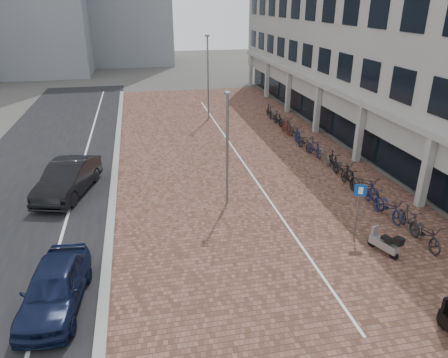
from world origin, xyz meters
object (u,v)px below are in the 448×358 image
at_px(parking_sign, 359,202).
at_px(scooter_front, 384,242).
at_px(car_navy, 55,287).
at_px(car_dark, 68,179).

bearing_deg(parking_sign, scooter_front, -49.18).
bearing_deg(car_navy, parking_sign, 15.58).
bearing_deg(scooter_front, parking_sign, 87.29).
relative_size(car_navy, scooter_front, 2.96).
bearing_deg(car_dark, parking_sign, -13.12).
bearing_deg(scooter_front, car_navy, 163.06).
relative_size(car_navy, parking_sign, 1.83).
xyz_separation_m(car_navy, parking_sign, (11.10, 2.00, 0.80)).
xyz_separation_m(car_dark, parking_sign, (11.78, -6.48, 0.69)).
distance_m(car_navy, scooter_front, 11.55).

